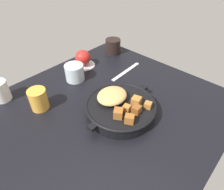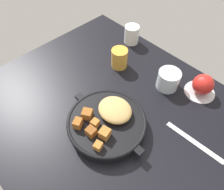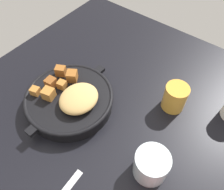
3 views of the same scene
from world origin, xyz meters
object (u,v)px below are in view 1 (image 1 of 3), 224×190
at_px(butter_knife, 126,71).
at_px(coffee_mug_dark, 113,46).
at_px(white_creamer_pitcher, 0,91).
at_px(juice_glass_amber, 39,99).
at_px(cast_iron_skillet, 120,107).
at_px(red_apple, 83,58).
at_px(water_glass_short, 75,72).

bearing_deg(butter_knife, coffee_mug_dark, 57.71).
bearing_deg(white_creamer_pitcher, juice_glass_amber, -64.02).
distance_m(cast_iron_skillet, butter_knife, 0.28).
bearing_deg(butter_knife, white_creamer_pitcher, 151.80).
xyz_separation_m(red_apple, white_creamer_pitcher, (-0.38, 0.04, -0.00)).
xyz_separation_m(cast_iron_skillet, red_apple, (0.13, 0.35, 0.01)).
distance_m(white_creamer_pitcher, juice_glass_amber, 0.17).
xyz_separation_m(red_apple, juice_glass_amber, (-0.31, -0.11, -0.00)).
bearing_deg(cast_iron_skillet, coffee_mug_dark, 45.65).
distance_m(butter_knife, juice_glass_amber, 0.42).
bearing_deg(water_glass_short, red_apple, 31.95).
xyz_separation_m(white_creamer_pitcher, juice_glass_amber, (0.07, -0.15, -0.00)).
relative_size(coffee_mug_dark, juice_glass_amber, 0.99).
height_order(butter_knife, water_glass_short, water_glass_short).
relative_size(cast_iron_skillet, juice_glass_amber, 3.70).
relative_size(cast_iron_skillet, butter_knife, 1.50).
height_order(butter_knife, coffee_mug_dark, coffee_mug_dark).
distance_m(cast_iron_skillet, coffee_mug_dark, 0.47).
relative_size(butter_knife, coffee_mug_dark, 2.49).
bearing_deg(cast_iron_skillet, white_creamer_pitcher, 123.27).
bearing_deg(water_glass_short, juice_glass_amber, -166.39).
bearing_deg(white_creamer_pitcher, butter_knife, -25.22).
bearing_deg(red_apple, cast_iron_skillet, -110.18).
bearing_deg(coffee_mug_dark, red_apple, 174.97).
height_order(cast_iron_skillet, juice_glass_amber, juice_glass_amber).
xyz_separation_m(juice_glass_amber, water_glass_short, (0.21, 0.05, -0.00)).
relative_size(cast_iron_skillet, red_apple, 3.96).
relative_size(red_apple, white_creamer_pitcher, 0.93).
bearing_deg(juice_glass_amber, butter_knife, -10.54).
bearing_deg(white_creamer_pitcher, coffee_mug_dark, -5.34).
xyz_separation_m(cast_iron_skillet, water_glass_short, (0.03, 0.29, 0.01)).
relative_size(red_apple, coffee_mug_dark, 0.94).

